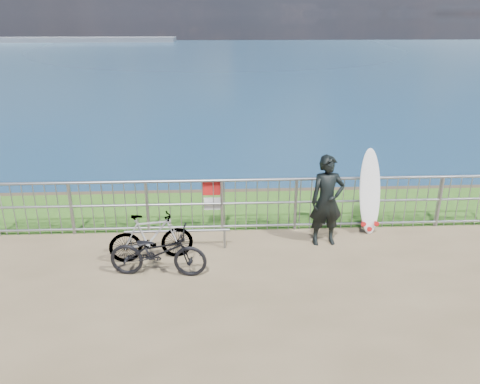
{
  "coord_description": "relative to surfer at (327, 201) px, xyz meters",
  "views": [
    {
      "loc": [
        -0.57,
        -7.14,
        4.19
      ],
      "look_at": [
        -0.15,
        1.2,
        1.0
      ],
      "focal_mm": 35.0,
      "sensor_mm": 36.0,
      "label": 1
    }
  ],
  "objects": [
    {
      "name": "bike_rack",
      "position": [
        -2.83,
        -0.12,
        -0.55
      ],
      "size": [
        1.97,
        0.05,
        0.41
      ],
      "color": "gray",
      "rests_on": "ground"
    },
    {
      "name": "railing",
      "position": [
        -1.47,
        0.64,
        -0.3
      ],
      "size": [
        10.06,
        0.1,
        1.13
      ],
      "color": "gray",
      "rests_on": "ground"
    },
    {
      "name": "surfer",
      "position": [
        0.0,
        0.0,
        0.0
      ],
      "size": [
        0.68,
        0.48,
        1.77
      ],
      "primitive_type": "imported",
      "rotation": [
        0.0,
        0.0,
        0.09
      ],
      "color": "black",
      "rests_on": "ground"
    },
    {
      "name": "grass_strip",
      "position": [
        -1.48,
        1.74,
        -0.87
      ],
      "size": [
        120.0,
        120.0,
        0.0
      ],
      "primitive_type": "plane",
      "color": "#2C5E1A",
      "rests_on": "ground"
    },
    {
      "name": "surfboard",
      "position": [
        0.98,
        0.48,
        -0.09
      ],
      "size": [
        0.51,
        0.47,
        1.74
      ],
      "color": "white",
      "rests_on": "ground"
    },
    {
      "name": "seascape",
      "position": [
        -45.23,
        146.53,
        -4.92
      ],
      "size": [
        260.0,
        260.0,
        5.0
      ],
      "color": "brown",
      "rests_on": "ground"
    },
    {
      "name": "bicycle_far",
      "position": [
        -3.26,
        -0.5,
        -0.43
      ],
      "size": [
        1.55,
        0.67,
        0.9
      ],
      "primitive_type": "imported",
      "rotation": [
        0.0,
        0.0,
        1.74
      ],
      "color": "black",
      "rests_on": "ground"
    },
    {
      "name": "bicycle_near",
      "position": [
        -3.08,
        -1.04,
        -0.45
      ],
      "size": [
        1.7,
        0.73,
        0.87
      ],
      "primitive_type": "imported",
      "rotation": [
        0.0,
        0.0,
        1.47
      ],
      "color": "black",
      "rests_on": "ground"
    }
  ]
}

